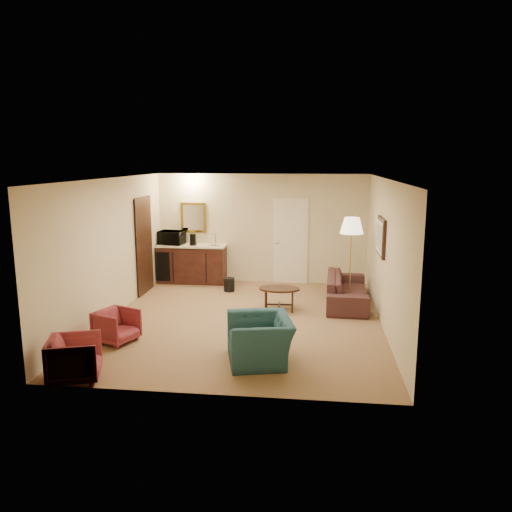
{
  "coord_description": "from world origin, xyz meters",
  "views": [
    {
      "loc": [
        1.26,
        -8.77,
        2.94
      ],
      "look_at": [
        0.16,
        0.5,
        1.12
      ],
      "focal_mm": 35.0,
      "sensor_mm": 36.0,
      "label": 1
    }
  ],
  "objects_px": {
    "sofa": "(347,285)",
    "teal_armchair": "(260,332)",
    "wetbar_cabinet": "(192,264)",
    "coffee_table": "(279,299)",
    "rose_chair_far": "(75,357)",
    "waste_bin": "(229,285)",
    "microwave": "(172,236)",
    "coffee_maker": "(193,240)",
    "rose_chair_near": "(116,325)",
    "floor_lamp": "(351,260)"
  },
  "relations": [
    {
      "from": "sofa",
      "to": "teal_armchair",
      "type": "distance_m",
      "value": 3.48
    },
    {
      "from": "wetbar_cabinet",
      "to": "coffee_table",
      "type": "height_order",
      "value": "wetbar_cabinet"
    },
    {
      "from": "rose_chair_far",
      "to": "waste_bin",
      "type": "relative_size",
      "value": 2.2
    },
    {
      "from": "rose_chair_far",
      "to": "teal_armchair",
      "type": "bearing_deg",
      "value": -86.91
    },
    {
      "from": "teal_armchair",
      "to": "microwave",
      "type": "relative_size",
      "value": 1.75
    },
    {
      "from": "wetbar_cabinet",
      "to": "coffee_maker",
      "type": "distance_m",
      "value": 0.6
    },
    {
      "from": "sofa",
      "to": "coffee_maker",
      "type": "height_order",
      "value": "coffee_maker"
    },
    {
      "from": "rose_chair_near",
      "to": "coffee_table",
      "type": "relative_size",
      "value": 0.75
    },
    {
      "from": "wetbar_cabinet",
      "to": "teal_armchair",
      "type": "height_order",
      "value": "wetbar_cabinet"
    },
    {
      "from": "floor_lamp",
      "to": "waste_bin",
      "type": "bearing_deg",
      "value": 167.17
    },
    {
      "from": "rose_chair_near",
      "to": "teal_armchair",
      "type": "bearing_deg",
      "value": -80.14
    },
    {
      "from": "coffee_table",
      "to": "floor_lamp",
      "type": "bearing_deg",
      "value": 27.01
    },
    {
      "from": "sofa",
      "to": "rose_chair_far",
      "type": "xyz_separation_m",
      "value": [
        -3.85,
        -4.1,
        -0.07
      ]
    },
    {
      "from": "coffee_table",
      "to": "rose_chair_far",
      "type": "bearing_deg",
      "value": -125.68
    },
    {
      "from": "coffee_table",
      "to": "coffee_maker",
      "type": "relative_size",
      "value": 2.97
    },
    {
      "from": "teal_armchair",
      "to": "rose_chair_far",
      "type": "relative_size",
      "value": 1.53
    },
    {
      "from": "sofa",
      "to": "rose_chair_near",
      "type": "distance_m",
      "value": 4.68
    },
    {
      "from": "microwave",
      "to": "rose_chair_near",
      "type": "bearing_deg",
      "value": -76.95
    },
    {
      "from": "rose_chair_near",
      "to": "floor_lamp",
      "type": "height_order",
      "value": "floor_lamp"
    },
    {
      "from": "rose_chair_far",
      "to": "coffee_table",
      "type": "distance_m",
      "value": 4.29
    },
    {
      "from": "rose_chair_far",
      "to": "microwave",
      "type": "distance_m",
      "value": 5.61
    },
    {
      "from": "rose_chair_near",
      "to": "rose_chair_far",
      "type": "distance_m",
      "value": 1.44
    },
    {
      "from": "microwave",
      "to": "coffee_table",
      "type": "bearing_deg",
      "value": -27.42
    },
    {
      "from": "microwave",
      "to": "coffee_maker",
      "type": "relative_size",
      "value": 2.18
    },
    {
      "from": "microwave",
      "to": "wetbar_cabinet",
      "type": "bearing_deg",
      "value": 5.68
    },
    {
      "from": "rose_chair_far",
      "to": "waste_bin",
      "type": "distance_m",
      "value": 4.97
    },
    {
      "from": "sofa",
      "to": "teal_armchair",
      "type": "xyz_separation_m",
      "value": [
        -1.45,
        -3.17,
        0.04
      ]
    },
    {
      "from": "floor_lamp",
      "to": "microwave",
      "type": "relative_size",
      "value": 3.05
    },
    {
      "from": "sofa",
      "to": "microwave",
      "type": "distance_m",
      "value": 4.41
    },
    {
      "from": "coffee_table",
      "to": "floor_lamp",
      "type": "relative_size",
      "value": 0.45
    },
    {
      "from": "sofa",
      "to": "rose_chair_far",
      "type": "relative_size",
      "value": 3.08
    },
    {
      "from": "teal_armchair",
      "to": "rose_chair_near",
      "type": "relative_size",
      "value": 1.72
    },
    {
      "from": "coffee_table",
      "to": "microwave",
      "type": "relative_size",
      "value": 1.36
    },
    {
      "from": "teal_armchair",
      "to": "coffee_table",
      "type": "bearing_deg",
      "value": 164.14
    },
    {
      "from": "floor_lamp",
      "to": "rose_chair_far",
      "type": "bearing_deg",
      "value": -132.94
    },
    {
      "from": "sofa",
      "to": "microwave",
      "type": "xyz_separation_m",
      "value": [
        -4.1,
        1.45,
        0.72
      ]
    },
    {
      "from": "rose_chair_near",
      "to": "waste_bin",
      "type": "bearing_deg",
      "value": 0.94
    },
    {
      "from": "rose_chair_far",
      "to": "floor_lamp",
      "type": "relative_size",
      "value": 0.37
    },
    {
      "from": "teal_armchair",
      "to": "wetbar_cabinet",
      "type": "bearing_deg",
      "value": -168.5
    },
    {
      "from": "rose_chair_near",
      "to": "floor_lamp",
      "type": "xyz_separation_m",
      "value": [
        3.91,
        2.76,
        0.6
      ]
    },
    {
      "from": "coffee_table",
      "to": "waste_bin",
      "type": "distance_m",
      "value": 1.8
    },
    {
      "from": "floor_lamp",
      "to": "wetbar_cabinet",
      "type": "bearing_deg",
      "value": 160.16
    },
    {
      "from": "coffee_table",
      "to": "microwave",
      "type": "distance_m",
      "value": 3.56
    },
    {
      "from": "microwave",
      "to": "waste_bin",
      "type": "bearing_deg",
      "value": -16.74
    },
    {
      "from": "coffee_table",
      "to": "sofa",
      "type": "bearing_deg",
      "value": 24.59
    },
    {
      "from": "microwave",
      "to": "sofa",
      "type": "bearing_deg",
      "value": -9.95
    },
    {
      "from": "sofa",
      "to": "floor_lamp",
      "type": "relative_size",
      "value": 1.15
    },
    {
      "from": "sofa",
      "to": "microwave",
      "type": "bearing_deg",
      "value": 72.6
    },
    {
      "from": "waste_bin",
      "to": "coffee_maker",
      "type": "bearing_deg",
      "value": 145.39
    },
    {
      "from": "sofa",
      "to": "microwave",
      "type": "relative_size",
      "value": 3.52
    }
  ]
}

